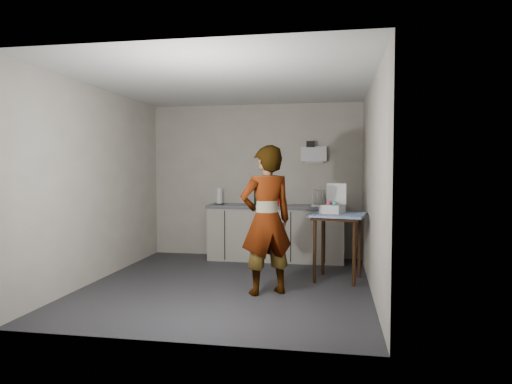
% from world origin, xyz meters
% --- Properties ---
extents(ground, '(4.00, 4.00, 0.00)m').
position_xyz_m(ground, '(0.00, 0.00, 0.00)').
color(ground, '#2A2A2F').
rests_on(ground, ground).
extents(wall_back, '(3.60, 0.02, 2.60)m').
position_xyz_m(wall_back, '(0.00, 1.99, 1.30)').
color(wall_back, '#B4AB9D').
rests_on(wall_back, ground).
extents(wall_right, '(0.02, 4.00, 2.60)m').
position_xyz_m(wall_right, '(1.79, 0.00, 1.30)').
color(wall_right, '#B4AB9D').
rests_on(wall_right, ground).
extents(wall_left, '(0.02, 4.00, 2.60)m').
position_xyz_m(wall_left, '(-1.79, 0.00, 1.30)').
color(wall_left, '#B4AB9D').
rests_on(wall_left, ground).
extents(ceiling, '(3.60, 4.00, 0.01)m').
position_xyz_m(ceiling, '(0.00, 0.00, 2.60)').
color(ceiling, white).
rests_on(ceiling, wall_back).
extents(kitchen_counter, '(2.24, 0.62, 0.91)m').
position_xyz_m(kitchen_counter, '(0.40, 1.70, 0.43)').
color(kitchen_counter, black).
rests_on(kitchen_counter, ground).
extents(wall_shelf, '(0.42, 0.18, 0.37)m').
position_xyz_m(wall_shelf, '(1.00, 1.92, 1.75)').
color(wall_shelf, white).
rests_on(wall_shelf, ground).
extents(side_table, '(0.81, 0.81, 0.90)m').
position_xyz_m(side_table, '(1.39, 0.49, 0.79)').
color(side_table, '#381B0C').
rests_on(side_table, ground).
extents(standing_man, '(0.78, 0.70, 1.79)m').
position_xyz_m(standing_man, '(0.54, -0.34, 0.89)').
color(standing_man, '#B2A593').
rests_on(standing_man, ground).
extents(soap_bottle, '(0.14, 0.14, 0.30)m').
position_xyz_m(soap_bottle, '(0.19, 1.64, 1.06)').
color(soap_bottle, black).
rests_on(soap_bottle, kitchen_counter).
extents(soda_can, '(0.07, 0.07, 0.14)m').
position_xyz_m(soda_can, '(0.46, 1.71, 0.98)').
color(soda_can, red).
rests_on(soda_can, kitchen_counter).
extents(dark_bottle, '(0.08, 0.08, 0.27)m').
position_xyz_m(dark_bottle, '(0.07, 1.70, 1.04)').
color(dark_bottle, black).
rests_on(dark_bottle, kitchen_counter).
extents(paper_towel, '(0.15, 0.15, 0.27)m').
position_xyz_m(paper_towel, '(-0.56, 1.69, 1.04)').
color(paper_towel, black).
rests_on(paper_towel, kitchen_counter).
extents(dish_rack, '(0.41, 0.31, 0.29)m').
position_xyz_m(dish_rack, '(1.18, 1.74, 0.97)').
color(dish_rack, silver).
rests_on(dish_rack, kitchen_counter).
extents(bakery_box, '(0.37, 0.37, 0.40)m').
position_xyz_m(bakery_box, '(1.33, 0.56, 0.99)').
color(bakery_box, white).
rests_on(bakery_box, side_table).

